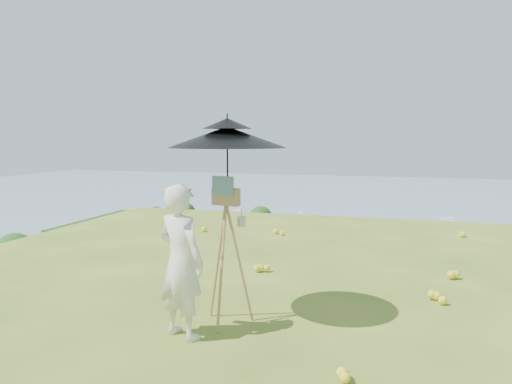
% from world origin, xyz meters
% --- Properties ---
extents(ground, '(14.00, 14.00, 0.00)m').
position_xyz_m(ground, '(0.00, 0.00, 0.00)').
color(ground, '#496A1E').
rests_on(ground, ground).
extents(shoreline_tier, '(170.00, 28.00, 8.00)m').
position_xyz_m(shoreline_tier, '(0.00, 75.00, -36.00)').
color(shoreline_tier, '#73675C').
rests_on(shoreline_tier, bay_water).
extents(bay_water, '(700.00, 700.00, 0.00)m').
position_xyz_m(bay_water, '(0.00, 240.00, -34.00)').
color(bay_water, '#758EA7').
rests_on(bay_water, ground).
extents(peninsula, '(90.00, 60.00, 12.00)m').
position_xyz_m(peninsula, '(-75.00, 155.00, -29.00)').
color(peninsula, '#0F3A10').
rests_on(peninsula, bay_water).
extents(slope_trees, '(110.00, 50.00, 6.00)m').
position_xyz_m(slope_trees, '(0.00, 35.00, -15.00)').
color(slope_trees, '#224B16').
rests_on(slope_trees, forest_slope).
extents(harbor_town, '(110.00, 22.00, 5.00)m').
position_xyz_m(harbor_town, '(0.00, 75.00, -29.50)').
color(harbor_town, silver).
rests_on(harbor_town, shoreline_tier).
extents(moored_boats, '(140.00, 140.00, 0.70)m').
position_xyz_m(moored_boats, '(-12.50, 161.00, -33.65)').
color(moored_boats, silver).
rests_on(moored_boats, bay_water).
extents(wildflowers, '(10.00, 10.50, 0.12)m').
position_xyz_m(wildflowers, '(0.00, 0.25, 0.06)').
color(wildflowers, yellow).
rests_on(wildflowers, ground).
extents(painter, '(0.71, 0.60, 1.67)m').
position_xyz_m(painter, '(-1.44, -1.77, 0.83)').
color(painter, silver).
rests_on(painter, ground).
extents(field_easel, '(0.79, 0.79, 1.72)m').
position_xyz_m(field_easel, '(-1.11, -1.25, 0.86)').
color(field_easel, '#9D8142').
rests_on(field_easel, ground).
extents(sun_umbrella, '(1.66, 1.66, 1.00)m').
position_xyz_m(sun_umbrella, '(-1.10, -1.23, 1.92)').
color(sun_umbrella, black).
rests_on(sun_umbrella, field_easel).
extents(painter_cap, '(0.25, 0.27, 0.10)m').
position_xyz_m(painter_cap, '(-1.44, -1.77, 1.62)').
color(painter_cap, '#D47674').
rests_on(painter_cap, painter).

